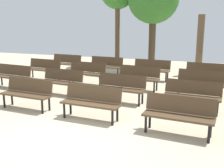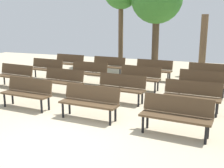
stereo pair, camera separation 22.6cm
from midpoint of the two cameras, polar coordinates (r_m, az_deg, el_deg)
ground_plane at (r=6.23m, az=-10.75°, el=-11.56°), size 26.23×26.23×0.00m
bench_r0_c1 at (r=8.58m, az=-16.21°, el=-1.43°), size 1.63×0.59×0.87m
bench_r0_c2 at (r=7.34m, az=-3.68°, el=-3.33°), size 1.62×0.57×0.87m
bench_r0_c3 at (r=6.51m, az=13.96°, el=-5.87°), size 1.63×0.61×0.87m
bench_r1_c0 at (r=11.40m, az=-18.76°, el=1.89°), size 1.64×0.65×0.87m
bench_r1_c1 at (r=9.94m, az=-9.45°, el=0.86°), size 1.64×0.63×0.87m
bench_r1_c2 at (r=8.83m, az=2.52°, el=-0.51°), size 1.63×0.60×0.87m
bench_r1_c3 at (r=8.23m, az=16.78°, el=-2.06°), size 1.62×0.57×0.87m
bench_r2_c0 at (r=12.66m, az=-12.83°, el=3.31°), size 1.63×0.59×0.87m
bench_r2_c1 at (r=11.46m, az=-4.29°, el=2.61°), size 1.62×0.57×0.87m
bench_r2_c2 at (r=10.48m, az=6.24°, el=1.59°), size 1.64×0.64×0.87m
bench_r2_c3 at (r=10.01m, az=18.52°, el=0.43°), size 1.64×0.65×0.87m
bench_r3_c0 at (r=14.12m, az=-8.40°, el=4.47°), size 1.64×0.62×0.87m
bench_r3_c1 at (r=13.04m, az=-0.28°, el=3.91°), size 1.63×0.57×0.87m
bench_r3_c2 at (r=12.22m, az=9.02°, el=3.13°), size 1.63×0.57×0.87m
bench_r3_c3 at (r=11.75m, az=19.66°, el=2.14°), size 1.62×0.57×0.87m
tree_1 at (r=13.97m, az=18.58°, el=7.59°), size 0.32×0.32×2.82m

